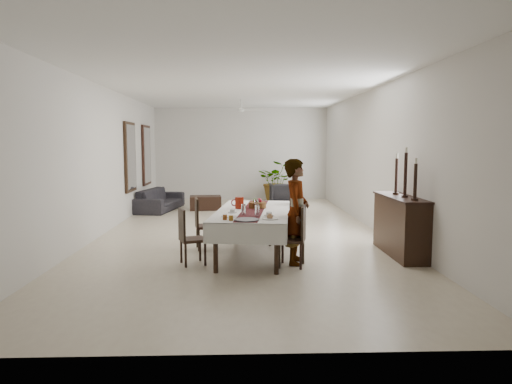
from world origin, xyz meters
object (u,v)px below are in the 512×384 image
object	(u,v)px
red_pitcher	(239,203)
sofa	(160,200)
woman	(296,212)
sideboard_body	(400,226)
dining_table_top	(253,212)

from	to	relation	value
red_pitcher	sofa	distance (m)	5.90
red_pitcher	woman	size ratio (longest dim) A/B	0.12
red_pitcher	sideboard_body	distance (m)	2.86
woman	dining_table_top	bearing A→B (deg)	62.07
red_pitcher	woman	world-z (taller)	woman
dining_table_top	sideboard_body	bearing A→B (deg)	5.08
dining_table_top	woman	world-z (taller)	woman
dining_table_top	sofa	distance (m)	6.15
dining_table_top	red_pitcher	xyz separation A→B (m)	(-0.24, 0.19, 0.14)
woman	sideboard_body	bearing A→B (deg)	-60.61
sideboard_body	dining_table_top	bearing A→B (deg)	178.21
sideboard_body	sofa	size ratio (longest dim) A/B	0.78
woman	sofa	bearing A→B (deg)	41.81
red_pitcher	sofa	bearing A→B (deg)	113.70
red_pitcher	sideboard_body	xyz separation A→B (m)	(2.82, -0.27, -0.40)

